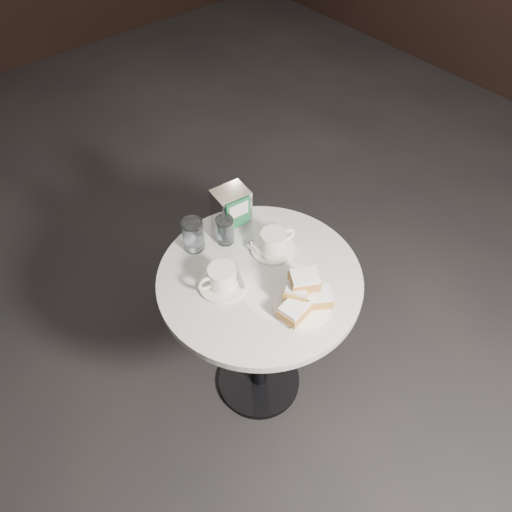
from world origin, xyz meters
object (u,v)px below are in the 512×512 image
at_px(beignet_plate, 303,297).
at_px(coffee_cup_left, 222,279).
at_px(water_glass_left, 193,235).
at_px(cafe_table, 259,310).
at_px(water_glass_right, 225,230).
at_px(napkin_dispenser, 231,207).
at_px(coffee_cup_right, 274,243).

distance_m(beignet_plate, coffee_cup_left, 0.27).
bearing_deg(water_glass_left, cafe_table, -70.23).
bearing_deg(water_glass_right, napkin_dispenser, 38.83).
bearing_deg(napkin_dispenser, water_glass_left, -167.60).
xyz_separation_m(water_glass_left, water_glass_right, (0.10, -0.04, -0.01)).
bearing_deg(beignet_plate, water_glass_right, 92.05).
bearing_deg(water_glass_right, beignet_plate, -87.95).
bearing_deg(napkin_dispenser, beignet_plate, -91.74).
height_order(beignet_plate, water_glass_right, beignet_plate).
bearing_deg(water_glass_right, coffee_cup_left, -130.32).
bearing_deg(cafe_table, water_glass_right, 86.42).
relative_size(beignet_plate, water_glass_right, 2.01).
xyz_separation_m(beignet_plate, water_glass_right, (-0.01, 0.39, 0.01)).
distance_m(coffee_cup_right, water_glass_right, 0.18).
bearing_deg(coffee_cup_left, napkin_dispenser, 55.07).
distance_m(coffee_cup_left, coffee_cup_right, 0.24).
distance_m(coffee_cup_right, water_glass_left, 0.28).
relative_size(beignet_plate, coffee_cup_right, 1.13).
xyz_separation_m(cafe_table, water_glass_right, (0.01, 0.21, 0.25)).
xyz_separation_m(coffee_cup_left, napkin_dispenser, (0.21, 0.22, 0.04)).
bearing_deg(beignet_plate, cafe_table, 98.50).
height_order(cafe_table, water_glass_right, water_glass_right).
bearing_deg(beignet_plate, coffee_cup_right, 69.86).
relative_size(cafe_table, coffee_cup_right, 4.05).
xyz_separation_m(cafe_table, napkin_dispenser, (0.09, 0.27, 0.27)).
distance_m(cafe_table, beignet_plate, 0.30).
bearing_deg(cafe_table, coffee_cup_left, 158.51).
height_order(cafe_table, napkin_dispenser, napkin_dispenser).
xyz_separation_m(coffee_cup_left, water_glass_right, (0.14, 0.16, 0.01)).
bearing_deg(napkin_dispenser, water_glass_right, -134.66).
bearing_deg(water_glass_right, cafe_table, -93.58).
height_order(coffee_cup_left, water_glass_right, water_glass_right).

